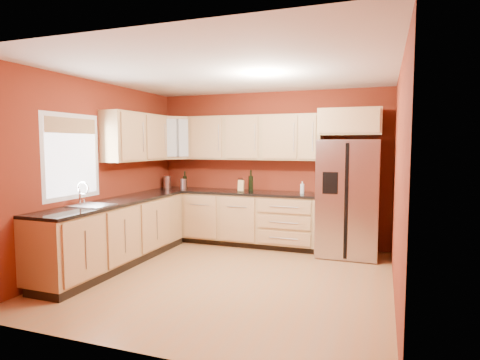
{
  "coord_description": "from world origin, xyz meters",
  "views": [
    {
      "loc": [
        1.84,
        -4.68,
        1.7
      ],
      "look_at": [
        -0.16,
        0.9,
        1.18
      ],
      "focal_mm": 30.0,
      "sensor_mm": 36.0,
      "label": 1
    }
  ],
  "objects_px": {
    "soap_dispenser": "(302,187)",
    "wine_bottle_a": "(185,180)",
    "canister_left": "(167,182)",
    "refrigerator": "(348,198)",
    "knife_block": "(241,186)"
  },
  "relations": [
    {
      "from": "soap_dispenser",
      "to": "wine_bottle_a",
      "type": "bearing_deg",
      "value": -179.02
    },
    {
      "from": "canister_left",
      "to": "soap_dispenser",
      "type": "xyz_separation_m",
      "value": [
        2.47,
        0.02,
        -0.01
      ]
    },
    {
      "from": "refrigerator",
      "to": "soap_dispenser",
      "type": "bearing_deg",
      "value": 172.75
    },
    {
      "from": "wine_bottle_a",
      "to": "canister_left",
      "type": "bearing_deg",
      "value": 177.45
    },
    {
      "from": "wine_bottle_a",
      "to": "knife_block",
      "type": "relative_size",
      "value": 1.65
    },
    {
      "from": "canister_left",
      "to": "soap_dispenser",
      "type": "height_order",
      "value": "canister_left"
    },
    {
      "from": "knife_block",
      "to": "canister_left",
      "type": "bearing_deg",
      "value": 168.86
    },
    {
      "from": "wine_bottle_a",
      "to": "refrigerator",
      "type": "bearing_deg",
      "value": -1.15
    },
    {
      "from": "canister_left",
      "to": "wine_bottle_a",
      "type": "xyz_separation_m",
      "value": [
        0.37,
        -0.02,
        0.05
      ]
    },
    {
      "from": "canister_left",
      "to": "knife_block",
      "type": "height_order",
      "value": "canister_left"
    },
    {
      "from": "wine_bottle_a",
      "to": "soap_dispenser",
      "type": "height_order",
      "value": "wine_bottle_a"
    },
    {
      "from": "soap_dispenser",
      "to": "refrigerator",
      "type": "bearing_deg",
      "value": -7.25
    },
    {
      "from": "knife_block",
      "to": "soap_dispenser",
      "type": "relative_size",
      "value": 0.98
    },
    {
      "from": "knife_block",
      "to": "refrigerator",
      "type": "bearing_deg",
      "value": -7.58
    },
    {
      "from": "wine_bottle_a",
      "to": "soap_dispenser",
      "type": "relative_size",
      "value": 1.62
    }
  ]
}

